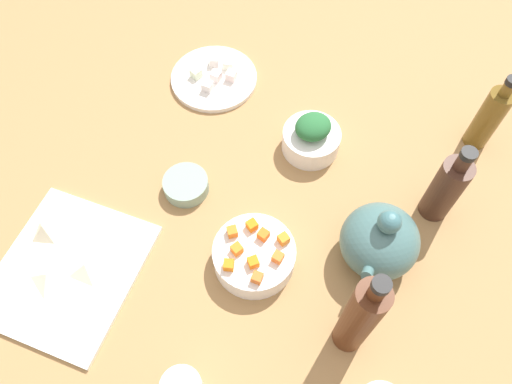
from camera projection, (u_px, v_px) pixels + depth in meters
tabletop at (256, 208)px, 101.21cm from camera, size 190.00×190.00×3.00cm
cutting_board at (68, 271)px, 92.19cm from camera, size 30.95×27.88×1.00cm
plate_tofu at (214, 78)px, 116.27cm from camera, size 20.37×20.37×1.20cm
bowl_greens at (311, 140)px, 104.69cm from camera, size 12.31×12.31×5.26cm
bowl_carrots at (254, 256)px, 91.53cm from camera, size 15.46×15.46×5.06cm
bowl_small_side at (186, 185)px, 100.36cm from camera, size 9.29×9.29×3.15cm
teapot at (379, 241)px, 88.89cm from camera, size 16.41×14.45×15.96cm
bottle_0 at (489, 117)px, 100.87cm from camera, size 5.08×5.08×19.43cm
bottle_1 at (360, 317)px, 75.90cm from camera, size 5.36×5.36×27.97cm
bottle_2 at (446, 188)px, 91.99cm from camera, size 5.77×5.77×20.40cm
carrot_cube_0 at (263, 235)px, 89.92cm from camera, size 2.10×2.10×1.80cm
carrot_cube_1 at (253, 262)px, 87.24cm from camera, size 2.54×2.54×1.80cm
carrot_cube_2 at (284, 239)px, 89.51cm from camera, size 2.47×2.47×1.80cm
carrot_cube_3 at (278, 257)px, 87.70cm from camera, size 1.92×1.92×1.80cm
carrot_cube_4 at (229, 265)px, 86.97cm from camera, size 2.32×2.32×1.80cm
carrot_cube_5 at (231, 231)px, 90.30cm from camera, size 2.54×2.54×1.80cm
carrot_cube_6 at (252, 225)px, 90.90cm from camera, size 2.45×2.45×1.80cm
carrot_cube_7 at (237, 249)px, 88.50cm from camera, size 2.41×2.41×1.80cm
carrot_cube_8 at (257, 278)px, 85.79cm from camera, size 1.91×1.91×1.80cm
chopped_greens_mound at (313, 127)px, 100.56cm from camera, size 10.26×10.05×4.28cm
tofu_cube_0 at (214, 61)px, 116.74cm from camera, size 2.88×2.88×2.20cm
tofu_cube_1 at (231, 76)px, 114.43cm from camera, size 2.35×2.35×2.20cm
tofu_cube_2 at (196, 73)px, 114.84cm from camera, size 2.77×2.77×2.20cm
tofu_cube_3 at (216, 76)px, 114.37cm from camera, size 2.28×2.28×2.20cm
tofu_cube_4 at (208, 86)px, 112.79cm from camera, size 2.25×2.25×2.20cm
tofu_cube_5 at (228, 64)px, 116.21cm from camera, size 2.75×2.75×2.20cm
dumpling_0 at (48, 276)px, 89.93cm from camera, size 7.46×7.20×2.25cm
dumpling_1 at (86, 267)px, 90.94cm from camera, size 7.60×7.66×2.10cm
dumpling_2 at (44, 229)px, 94.35cm from camera, size 6.03×5.99×2.92cm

